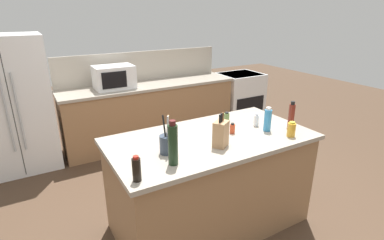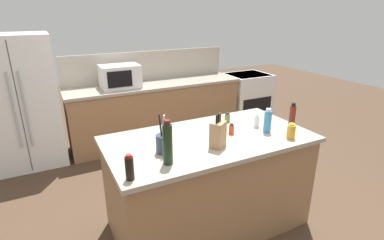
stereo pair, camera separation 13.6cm
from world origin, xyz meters
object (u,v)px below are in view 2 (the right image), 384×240
object	(u,v)px
wine_bottle	(168,144)
range_oven	(246,98)
spice_jar_oregano	(227,118)
soy_sauce_bottle	(130,168)
knife_block	(218,134)
vinegar_bottle	(292,118)
spice_jar_paprika	(231,129)
refrigerator	(21,102)
honey_jar	(291,131)
utensil_crock	(163,143)
microwave	(120,76)
salt_shaker	(257,121)
dish_soap_bottle	(268,121)

from	to	relation	value
wine_bottle	range_oven	bearing A→B (deg)	43.59
spice_jar_oregano	soy_sauce_bottle	xyz separation A→B (m)	(-1.19, -0.63, 0.04)
knife_block	vinegar_bottle	world-z (taller)	knife_block
knife_block	spice_jar_paprika	world-z (taller)	knife_block
refrigerator	honey_jar	xyz separation A→B (m)	(2.19, -2.60, 0.13)
utensil_crock	vinegar_bottle	bearing A→B (deg)	-6.23
microwave	salt_shaker	bearing A→B (deg)	-70.49
salt_shaker	spice_jar_paprika	distance (m)	0.32
knife_block	honey_jar	size ratio (longest dim) A/B	2.06
knife_block	soy_sauce_bottle	distance (m)	0.81
refrigerator	spice_jar_oregano	bearing A→B (deg)	-46.03
dish_soap_bottle	vinegar_bottle	world-z (taller)	vinegar_bottle
soy_sauce_bottle	wine_bottle	bearing A→B (deg)	15.54
refrigerator	spice_jar_paprika	bearing A→B (deg)	-52.03
utensil_crock	wine_bottle	bearing A→B (deg)	-101.93
refrigerator	spice_jar_oregano	world-z (taller)	refrigerator
refrigerator	range_oven	xyz separation A→B (m)	(3.64, -0.05, -0.41)
spice_jar_paprika	dish_soap_bottle	xyz separation A→B (m)	(0.32, -0.11, 0.06)
refrigerator	vinegar_bottle	bearing A→B (deg)	-47.07
spice_jar_oregano	honey_jar	size ratio (longest dim) A/B	0.70
salt_shaker	spice_jar_oregano	distance (m)	0.31
honey_jar	soy_sauce_bottle	xyz separation A→B (m)	(-1.47, -0.02, 0.02)
range_oven	utensil_crock	bearing A→B (deg)	-138.22
salt_shaker	wine_bottle	xyz separation A→B (m)	(-1.06, -0.29, 0.10)
wine_bottle	spice_jar_oregano	size ratio (longest dim) A/B	3.49
spice_jar_paprika	spice_jar_oregano	size ratio (longest dim) A/B	1.01
refrigerator	knife_block	xyz separation A→B (m)	(1.52, -2.45, 0.18)
knife_block	salt_shaker	size ratio (longest dim) A/B	2.33
knife_block	soy_sauce_bottle	xyz separation A→B (m)	(-0.79, -0.17, -0.03)
soy_sauce_bottle	vinegar_bottle	bearing A→B (deg)	5.11
refrigerator	utensil_crock	bearing A→B (deg)	-65.33
knife_block	spice_jar_oregano	world-z (taller)	knife_block
refrigerator	wine_bottle	bearing A→B (deg)	-67.74
dish_soap_bottle	spice_jar_paprika	bearing A→B (deg)	160.85
salt_shaker	refrigerator	bearing A→B (deg)	133.10
wine_bottle	spice_jar_oregano	bearing A→B (deg)	31.70
refrigerator	salt_shaker	world-z (taller)	refrigerator
refrigerator	spice_jar_paprika	world-z (taller)	refrigerator
knife_block	soy_sauce_bottle	size ratio (longest dim) A/B	1.58
knife_block	dish_soap_bottle	bearing A→B (deg)	-26.85
refrigerator	spice_jar_oregano	size ratio (longest dim) A/B	17.66
spice_jar_paprika	spice_jar_oregano	bearing A→B (deg)	63.42
salt_shaker	knife_block	bearing A→B (deg)	-159.65
range_oven	salt_shaker	world-z (taller)	salt_shaker
refrigerator	knife_block	world-z (taller)	refrigerator
spice_jar_oregano	refrigerator	bearing A→B (deg)	133.97
salt_shaker	dish_soap_bottle	bearing A→B (deg)	-88.71
knife_block	soy_sauce_bottle	bearing A→B (deg)	158.64
honey_jar	vinegar_bottle	distance (m)	0.18
microwave	spice_jar_oregano	bearing A→B (deg)	-72.82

